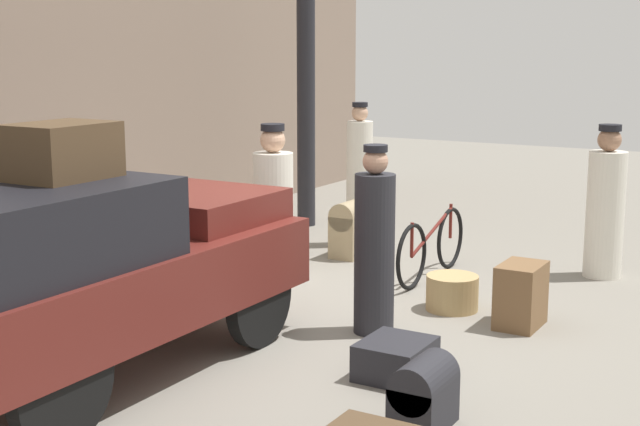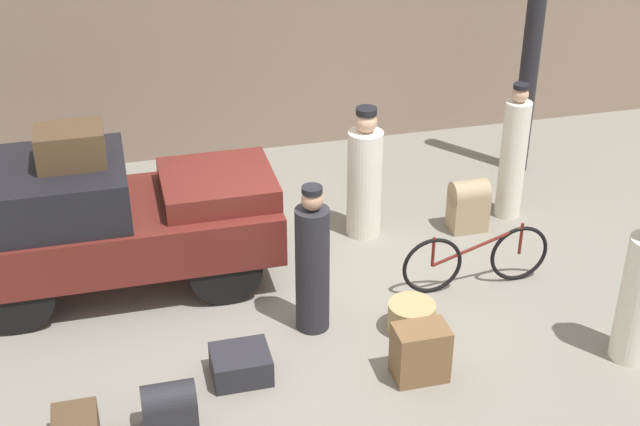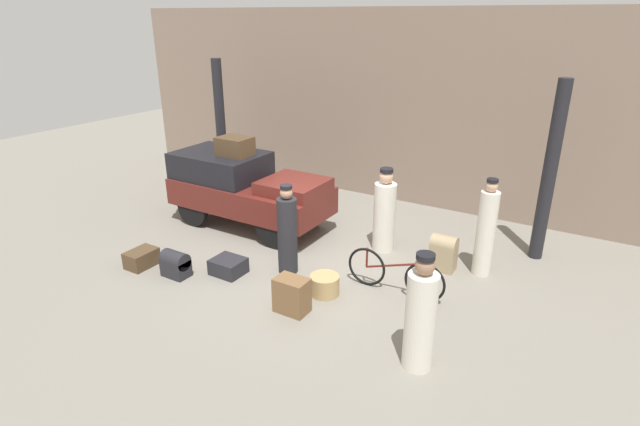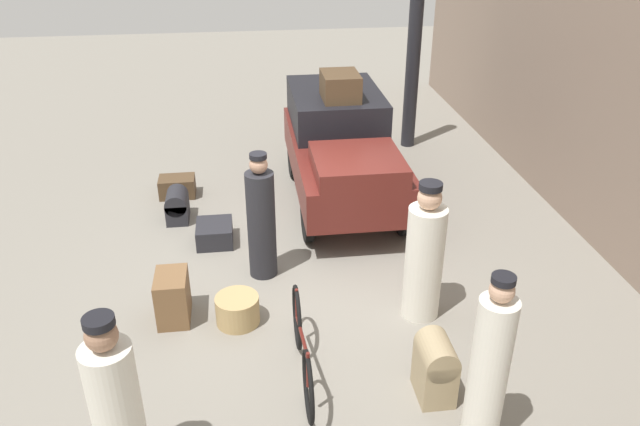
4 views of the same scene
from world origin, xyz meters
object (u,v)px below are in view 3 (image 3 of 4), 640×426
porter_carrying_trunk (287,233)px  trunk_barrel_dark (443,252)px  trunk_wicker_pale (175,264)px  conductor_in_dark_uniform (486,231)px  bicycle (395,274)px  trunk_large_brown (228,266)px  porter_with_bicycle (420,317)px  suitcase_tan_flat (292,295)px  truck (245,187)px  trunk_on_truck_roof (235,146)px  trunk_umber_medium (142,258)px  porter_standing_middle (384,214)px  wicker_basket (325,285)px

porter_carrying_trunk → trunk_barrel_dark: (2.36, 1.52, -0.40)m
trunk_wicker_pale → conductor_in_dark_uniform: bearing=32.3°
porter_carrying_trunk → trunk_barrel_dark: size_ratio=2.46×
bicycle → trunk_large_brown: (-2.81, -0.92, -0.21)m
porter_carrying_trunk → porter_with_bicycle: size_ratio=1.00×
suitcase_tan_flat → truck: bearing=140.1°
truck → trunk_on_truck_roof: (-0.20, 0.00, 0.86)m
suitcase_tan_flat → trunk_large_brown: size_ratio=1.02×
truck → trunk_umber_medium: (-0.38, -2.56, -0.72)m
porter_standing_middle → trunk_large_brown: size_ratio=2.96×
bicycle → porter_with_bicycle: size_ratio=1.05×
conductor_in_dark_uniform → trunk_large_brown: 4.58m
truck → trunk_on_truck_roof: 0.89m
porter_standing_middle → conductor_in_dark_uniform: 1.93m
wicker_basket → suitcase_tan_flat: suitcase_tan_flat is taller
truck → suitcase_tan_flat: truck is taller
trunk_on_truck_roof → suitcase_tan_flat: bearing=-38.0°
bicycle → trunk_umber_medium: 4.62m
truck → suitcase_tan_flat: 3.75m
bicycle → trunk_barrel_dark: (0.42, 1.23, -0.00)m
porter_with_bicycle → trunk_large_brown: size_ratio=2.94×
porter_with_bicycle → suitcase_tan_flat: porter_with_bicycle is taller
wicker_basket → conductor_in_dark_uniform: 2.97m
trunk_umber_medium → truck: bearing=81.5°
conductor_in_dark_uniform → trunk_large_brown: bearing=-148.6°
bicycle → porter_carrying_trunk: 2.00m
porter_carrying_trunk → trunk_large_brown: 1.23m
porter_standing_middle → wicker_basket: bearing=-92.9°
trunk_wicker_pale → truck: bearing=99.9°
trunk_barrel_dark → trunk_wicker_pale: 4.79m
truck → porter_with_bicycle: porter_with_bicycle is taller
porter_standing_middle → porter_carrying_trunk: size_ratio=1.01×
porter_carrying_trunk → wicker_basket: bearing=-19.3°
truck → bicycle: size_ratio=2.04×
truck → porter_standing_middle: size_ratio=2.11×
wicker_basket → trunk_barrel_dark: bearing=53.2°
truck → trunk_on_truck_roof: bearing=180.0°
truck → wicker_basket: size_ratio=7.12×
trunk_umber_medium → suitcase_tan_flat: bearing=3.3°
truck → trunk_large_brown: size_ratio=6.26×
wicker_basket → trunk_umber_medium: 3.50m
trunk_wicker_pale → trunk_umber_medium: size_ratio=0.86×
wicker_basket → porter_with_bicycle: bearing=-25.3°
bicycle → trunk_wicker_pale: bearing=-157.5°
trunk_umber_medium → trunk_barrel_dark: bearing=30.0°
bicycle → trunk_large_brown: 2.96m
trunk_barrel_dark → trunk_wicker_pale: size_ratio=1.39×
porter_carrying_trunk → trunk_umber_medium: bearing=-152.9°
bicycle → trunk_barrel_dark: 1.29m
trunk_umber_medium → wicker_basket: bearing=14.9°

